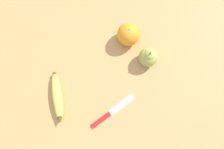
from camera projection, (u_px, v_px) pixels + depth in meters
ground_plane at (84, 69)px, 0.82m from camera, size 3.00×3.00×0.00m
banana at (57, 97)px, 0.78m from camera, size 0.09×0.18×0.04m
orange at (128, 34)px, 0.81m from camera, size 0.09×0.09×0.09m
pear at (148, 57)px, 0.79m from camera, size 0.07×0.07×0.09m
paring_knife at (111, 113)px, 0.78m from camera, size 0.15×0.15×0.01m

